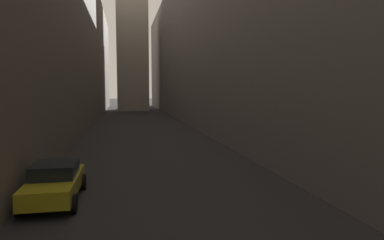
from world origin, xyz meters
The scene contains 4 objects.
ground_plane centered at (0.00, 48.00, 0.00)m, with size 264.00×264.00×0.00m, color #232326.
building_block_left centered at (-11.28, 50.00, 9.95)m, with size 11.55×108.00×19.90m, color #60594F.
building_block_right centered at (10.91, 50.00, 10.41)m, with size 10.82×108.00×20.81m, color slate.
parked_car_left_far centered at (-4.40, 25.69, 0.74)m, with size 1.89×4.14×1.44m.
Camera 1 is at (-1.82, 12.53, 4.16)m, focal length 31.78 mm.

